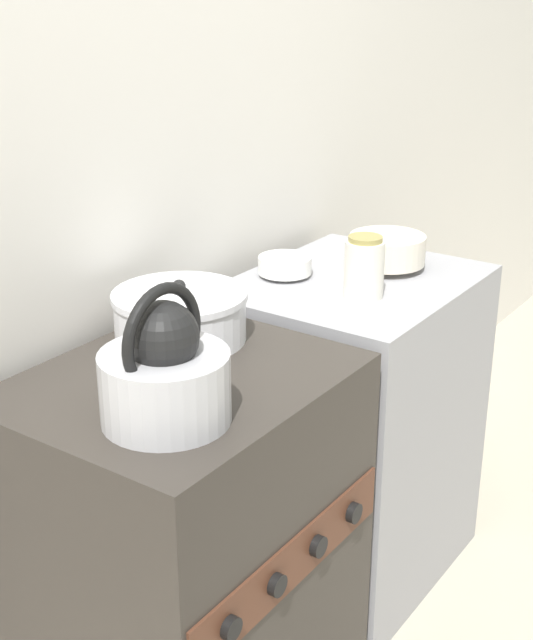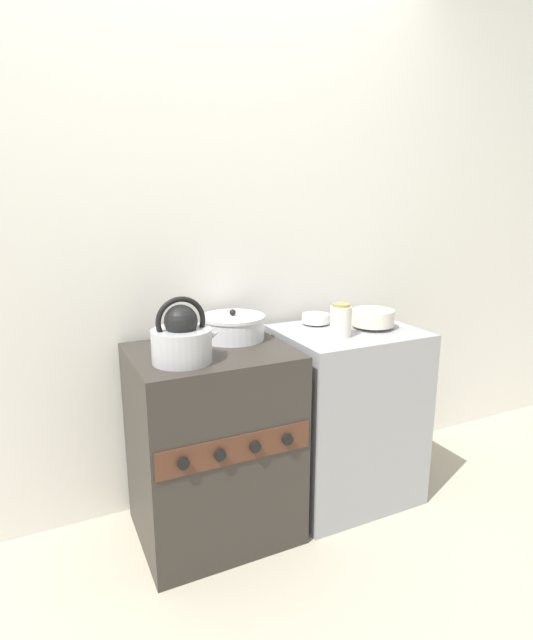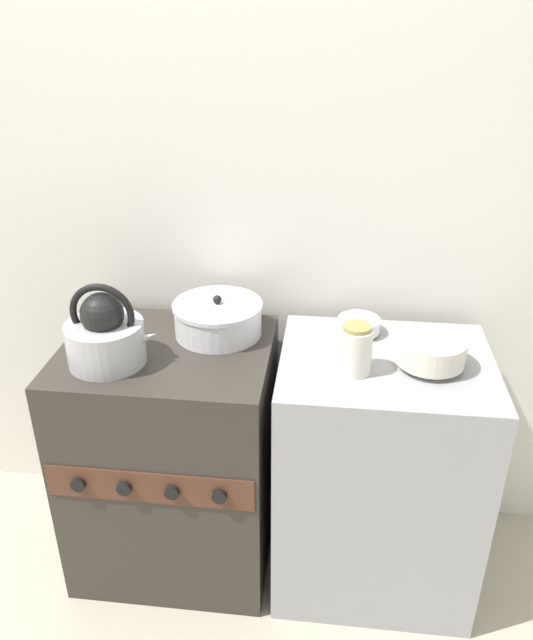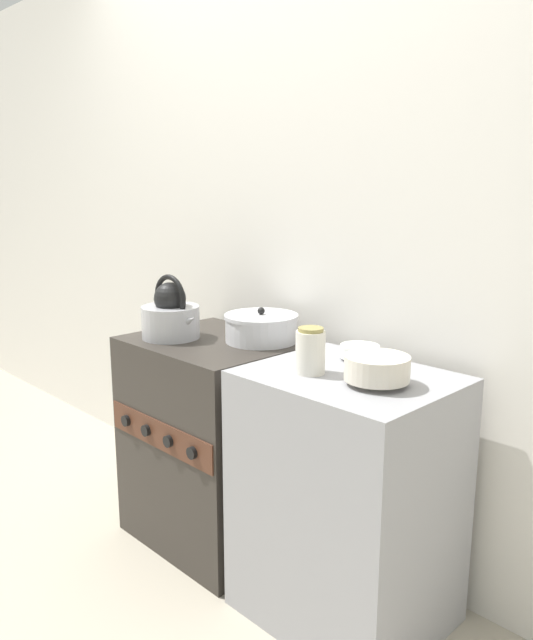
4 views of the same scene
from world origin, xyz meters
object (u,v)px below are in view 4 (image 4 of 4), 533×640
at_px(small_ceramic_bowl, 360,351).
at_px(storage_jar, 310,351).
at_px(stove, 215,440).
at_px(cooking_pot, 261,328).
at_px(kettle, 171,315).
at_px(enamel_bowl, 377,368).

bearing_deg(small_ceramic_bowl, storage_jar, -93.87).
xyz_separation_m(stove, cooking_pot, (0.15, 0.12, 0.47)).
relative_size(small_ceramic_bowl, storage_jar, 0.91).
relative_size(stove, kettle, 2.99).
distance_m(small_ceramic_bowl, storage_jar, 0.24).
bearing_deg(enamel_bowl, cooking_pot, 167.18).
bearing_deg(stove, enamel_bowl, -2.09).
bearing_deg(small_ceramic_bowl, enamel_bowl, -42.07).
bearing_deg(stove, cooking_pot, 38.98).
bearing_deg(stove, kettle, -146.42).
distance_m(stove, storage_jar, 0.76).
height_order(stove, storage_jar, storage_jar).
height_order(enamel_bowl, small_ceramic_bowl, enamel_bowl).
distance_m(enamel_bowl, storage_jar, 0.22).
distance_m(stove, small_ceramic_bowl, 0.76).
distance_m(cooking_pot, storage_jar, 0.47).
xyz_separation_m(cooking_pot, small_ceramic_bowl, (0.44, 0.03, -0.01)).
xyz_separation_m(stove, kettle, (-0.14, -0.09, 0.50)).
relative_size(stove, enamel_bowl, 4.27).
bearing_deg(enamel_bowl, storage_jar, -166.32).
bearing_deg(storage_jar, small_ceramic_bowl, 86.13).
xyz_separation_m(enamel_bowl, small_ceramic_bowl, (-0.20, 0.18, -0.02)).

